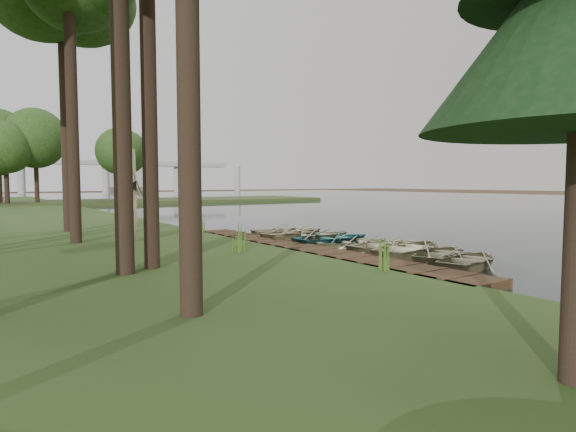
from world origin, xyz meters
TOP-DOWN VIEW (x-y plane):
  - ground at (0.00, 0.00)m, footprint 300.00×300.00m
  - water at (30.00, 20.00)m, footprint 130.00×200.00m
  - boardwalk at (-1.60, 0.00)m, footprint 1.60×16.00m
  - peninsula at (8.00, 50.00)m, footprint 50.00×14.00m
  - far_trees at (4.67, 50.00)m, footprint 45.60×5.60m
  - bridge at (12.31, 120.00)m, footprint 95.90×4.00m
  - building_a at (30.00, 140.00)m, footprint 10.00×8.00m
  - rowboat_0 at (1.03, -5.46)m, footprint 3.73×3.11m
  - rowboat_1 at (1.29, -4.17)m, footprint 3.96×3.45m
  - rowboat_2 at (1.16, -2.92)m, footprint 4.57×3.82m
  - rowboat_3 at (1.23, -1.60)m, footprint 3.62×2.71m
  - rowboat_4 at (0.84, -0.05)m, footprint 3.77×3.15m
  - rowboat_5 at (0.88, 1.13)m, footprint 3.83×2.84m
  - rowboat_6 at (0.71, 2.52)m, footprint 4.30×3.38m
  - rowboat_7 at (0.74, 3.82)m, footprint 4.42×3.67m
  - rowboat_8 at (0.99, 4.76)m, footprint 4.07×3.26m
  - stored_rowboat at (-6.49, 5.30)m, footprint 4.27×3.38m
  - reeds_0 at (-2.60, -5.19)m, footprint 0.60×0.60m
  - reeds_1 at (-4.22, 0.12)m, footprint 0.60×0.60m
  - reeds_2 at (-3.68, 1.30)m, footprint 0.60×0.60m
  - reeds_3 at (-2.69, 7.18)m, footprint 0.60×0.60m

SIDE VIEW (x-z plane):
  - ground at x=0.00m, z-range 0.00..0.00m
  - water at x=30.00m, z-range 0.00..0.05m
  - boardwalk at x=-1.60m, z-range 0.00..0.30m
  - peninsula at x=8.00m, z-range 0.00..0.45m
  - rowboat_0 at x=1.03m, z-range 0.05..0.71m
  - rowboat_4 at x=0.84m, z-range 0.05..0.72m
  - rowboat_1 at x=1.29m, z-range 0.05..0.74m
  - rowboat_3 at x=1.23m, z-range 0.05..0.76m
  - rowboat_8 at x=0.99m, z-range 0.05..0.80m
  - rowboat_5 at x=0.88m, z-range 0.05..0.81m
  - rowboat_7 at x=0.74m, z-range 0.05..0.84m
  - rowboat_6 at x=0.71m, z-range 0.05..0.86m
  - rowboat_2 at x=1.16m, z-range 0.05..0.86m
  - stored_rowboat at x=-6.49m, z-range 0.30..1.10m
  - reeds_3 at x=-2.69m, z-range 0.30..1.20m
  - reeds_2 at x=-3.68m, z-range 0.30..1.25m
  - reeds_1 at x=-4.22m, z-range 0.30..1.25m
  - reeds_0 at x=-2.60m, z-range 0.30..1.34m
  - far_trees at x=4.67m, z-range 2.03..10.83m
  - bridge at x=12.31m, z-range 2.78..11.38m
  - building_a at x=30.00m, z-range 0.00..18.00m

